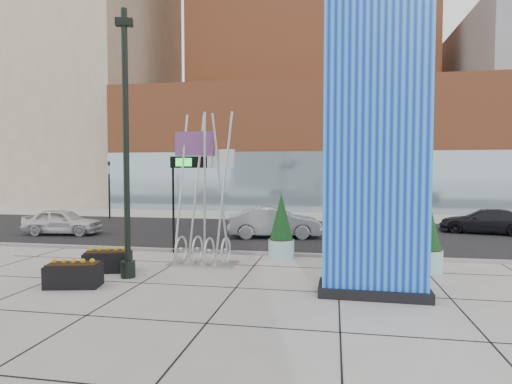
% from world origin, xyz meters
% --- Properties ---
extents(ground, '(160.00, 160.00, 0.00)m').
position_xyz_m(ground, '(0.00, 0.00, 0.00)').
color(ground, '#9E9991').
rests_on(ground, ground).
extents(street_asphalt, '(80.00, 12.00, 0.02)m').
position_xyz_m(street_asphalt, '(0.00, 10.00, 0.01)').
color(street_asphalt, black).
rests_on(street_asphalt, ground).
extents(curb_edge, '(80.00, 0.30, 0.12)m').
position_xyz_m(curb_edge, '(0.00, 4.00, 0.06)').
color(curb_edge, gray).
rests_on(curb_edge, ground).
extents(tower_podium, '(34.00, 10.00, 11.00)m').
position_xyz_m(tower_podium, '(1.00, 27.00, 5.50)').
color(tower_podium, '#AB5831').
rests_on(tower_podium, ground).
extents(tower_glass_front, '(34.00, 0.60, 5.00)m').
position_xyz_m(tower_glass_front, '(1.00, 22.20, 2.50)').
color(tower_glass_front, '#8CA5B2').
rests_on(tower_glass_front, ground).
extents(building_beige_left, '(18.00, 20.00, 34.00)m').
position_xyz_m(building_beige_left, '(-26.00, 34.00, 17.00)').
color(building_beige_left, gray).
rests_on(building_beige_left, ground).
extents(blue_pylon, '(3.04, 1.40, 10.04)m').
position_xyz_m(blue_pylon, '(4.95, -1.02, 4.85)').
color(blue_pylon, '#0B2CB1').
rests_on(blue_pylon, ground).
extents(lamp_post, '(0.58, 0.47, 8.60)m').
position_xyz_m(lamp_post, '(-2.74, -0.41, 3.52)').
color(lamp_post, black).
rests_on(lamp_post, ground).
extents(public_art_sculpture, '(2.54, 1.41, 5.59)m').
position_xyz_m(public_art_sculpture, '(-0.88, 1.89, 1.47)').
color(public_art_sculpture, silver).
rests_on(public_art_sculpture, ground).
extents(concrete_bollard, '(0.33, 0.33, 0.64)m').
position_xyz_m(concrete_bollard, '(-4.22, -1.90, 0.32)').
color(concrete_bollard, gray).
rests_on(concrete_bollard, ground).
extents(overhead_street_sign, '(1.92, 0.43, 4.06)m').
position_xyz_m(overhead_street_sign, '(-2.11, 3.80, 3.49)').
color(overhead_street_sign, black).
rests_on(overhead_street_sign, ground).
extents(round_planter_east, '(1.08, 1.08, 2.70)m').
position_xyz_m(round_planter_east, '(7.00, 2.19, 1.28)').
color(round_planter_east, '#9BCDD0').
rests_on(round_planter_east, ground).
extents(round_planter_mid, '(1.05, 1.05, 2.62)m').
position_xyz_m(round_planter_mid, '(5.20, 1.80, 1.24)').
color(round_planter_mid, '#9BCDD0').
rests_on(round_planter_mid, ground).
extents(round_planter_west, '(1.03, 1.03, 2.58)m').
position_xyz_m(round_planter_west, '(1.80, 3.60, 1.22)').
color(round_planter_west, '#9BCDD0').
rests_on(round_planter_west, ground).
extents(box_planter_north, '(1.71, 1.19, 0.85)m').
position_xyz_m(box_planter_north, '(-3.80, 0.20, 0.39)').
color(box_planter_north, black).
rests_on(box_planter_north, ground).
extents(box_planter_south, '(1.69, 1.10, 0.86)m').
position_xyz_m(box_planter_south, '(-3.80, -1.76, 0.39)').
color(box_planter_south, black).
rests_on(box_planter_south, ground).
extents(car_white_west, '(4.22, 2.02, 1.39)m').
position_xyz_m(car_white_west, '(-10.54, 7.47, 0.70)').
color(car_white_west, silver).
rests_on(car_white_west, ground).
extents(car_silver_mid, '(4.98, 2.46, 1.57)m').
position_xyz_m(car_silver_mid, '(0.85, 8.50, 0.78)').
color(car_silver_mid, '#9D9FA5').
rests_on(car_silver_mid, ground).
extents(car_dark_east, '(4.93, 2.96, 1.34)m').
position_xyz_m(car_dark_east, '(12.02, 11.97, 0.67)').
color(car_dark_east, black).
rests_on(car_dark_east, ground).
extents(traffic_signal, '(0.15, 0.18, 4.10)m').
position_xyz_m(traffic_signal, '(-12.00, 15.00, 2.30)').
color(traffic_signal, black).
rests_on(traffic_signal, ground).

